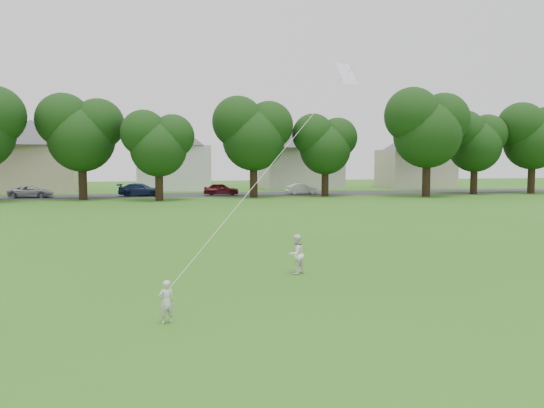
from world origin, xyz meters
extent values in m
plane|color=#2B5C15|center=(0.00, 0.00, 0.00)|extent=(160.00, 160.00, 0.00)
cube|color=#2D2D30|center=(0.00, 42.00, 0.01)|extent=(90.00, 7.00, 0.01)
imported|color=silver|center=(-1.71, -1.93, 0.49)|extent=(0.42, 0.35, 0.98)
imported|color=white|center=(2.43, 2.44, 0.64)|extent=(0.78, 0.75, 1.28)
plane|color=white|center=(5.38, 6.07, 6.98)|extent=(1.13, 0.92, 0.85)
cylinder|color=white|center=(1.84, 2.07, 3.84)|extent=(0.01, 0.01, 12.40)
cylinder|color=black|center=(-8.62, 37.44, 1.88)|extent=(0.76, 0.76, 3.76)
cylinder|color=black|center=(-1.77, 34.82, 1.57)|extent=(0.71, 0.71, 3.14)
cylinder|color=black|center=(7.27, 37.16, 1.90)|extent=(0.77, 0.77, 3.80)
cylinder|color=black|center=(14.61, 37.32, 1.60)|extent=(0.71, 0.71, 3.20)
cylinder|color=black|center=(24.30, 34.65, 2.09)|extent=(0.80, 0.80, 4.18)
cylinder|color=black|center=(31.30, 37.27, 1.73)|extent=(0.74, 0.74, 3.45)
cylinder|color=black|center=(38.10, 36.96, 1.91)|extent=(0.77, 0.77, 3.82)
imported|color=#90909D|center=(-13.86, 41.00, 0.58)|extent=(4.18, 2.09, 1.14)
imported|color=#131F3D|center=(-3.57, 41.00, 0.66)|extent=(4.64, 2.33, 1.29)
imported|color=#521016|center=(4.54, 41.00, 0.63)|extent=(3.81, 1.94, 1.24)
imported|color=silver|center=(13.23, 41.00, 0.57)|extent=(3.42, 1.21, 1.13)
cube|color=#BBAD8C|center=(-16.00, 52.00, 2.66)|extent=(9.89, 7.06, 5.33)
pyramid|color=#48454A|center=(-16.00, 52.00, 8.26)|extent=(14.26, 14.26, 2.93)
cube|color=white|center=(0.00, 52.00, 2.68)|extent=(8.55, 6.81, 5.37)
pyramid|color=#48454A|center=(0.00, 52.00, 8.32)|extent=(12.33, 12.33, 2.95)
cube|color=#BAB5A6|center=(16.00, 52.00, 2.57)|extent=(9.71, 7.10, 5.14)
pyramid|color=#48454A|center=(16.00, 52.00, 7.97)|extent=(14.00, 14.00, 2.83)
cube|color=#C1B3A0|center=(32.00, 52.00, 2.50)|extent=(8.97, 6.59, 5.00)
pyramid|color=#48454A|center=(32.00, 52.00, 7.75)|extent=(12.94, 12.94, 2.75)
camera|label=1|loc=(-1.83, -13.73, 3.64)|focal=35.00mm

